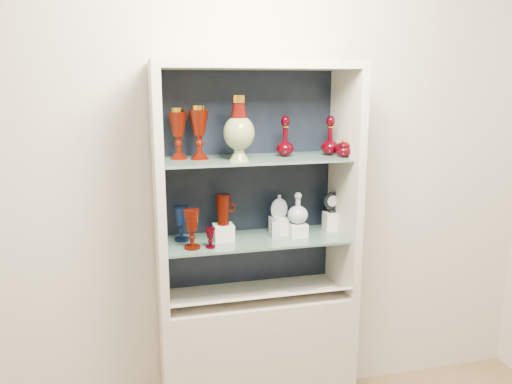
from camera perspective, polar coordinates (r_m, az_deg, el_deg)
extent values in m
cube|color=white|center=(2.70, -1.13, 3.05)|extent=(3.50, 0.02, 2.80)
cube|color=beige|center=(2.85, 0.00, -18.49)|extent=(1.00, 0.40, 0.75)
cube|color=black|center=(2.68, -0.98, 1.37)|extent=(0.98, 0.02, 1.15)
cube|color=beige|center=(2.43, -11.05, -0.01)|extent=(0.04, 0.40, 1.15)
cube|color=beige|center=(2.65, 10.11, 1.06)|extent=(0.04, 0.40, 1.15)
cube|color=beige|center=(2.45, 0.00, 14.33)|extent=(1.00, 0.40, 0.04)
cube|color=slate|center=(2.59, -0.11, -5.45)|extent=(0.92, 0.34, 0.01)
cube|color=slate|center=(2.49, -0.11, 3.78)|extent=(0.92, 0.34, 0.01)
cube|color=beige|center=(2.57, 0.60, -11.93)|extent=(0.92, 0.17, 0.09)
cube|color=white|center=(2.58, 2.30, -11.45)|extent=(0.10, 0.06, 0.03)
cube|color=white|center=(2.66, 7.83, -10.81)|extent=(0.10, 0.06, 0.03)
cube|color=silver|center=(2.56, -3.73, -4.61)|extent=(0.10, 0.10, 0.08)
cube|color=silver|center=(2.65, 2.65, -3.89)|extent=(0.09, 0.09, 0.09)
cube|color=silver|center=(2.62, 4.77, -4.34)|extent=(0.09, 0.09, 0.07)
cube|color=silver|center=(2.75, 8.61, -3.31)|extent=(0.08, 0.08, 0.10)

